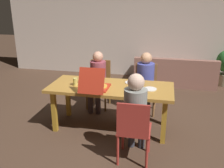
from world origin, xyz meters
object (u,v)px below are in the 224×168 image
drinking_glass_0 (83,80)px  couch (175,74)px  chair_1 (134,128)px  pizza_box_0 (95,86)px  plate_0 (150,89)px  plate_1 (132,82)px  drinking_glass_1 (75,82)px  chair_2 (100,81)px  chair_0 (145,86)px  dining_table (111,91)px  person_1 (136,109)px  person_2 (97,76)px  person_0 (145,79)px

drinking_glass_0 → couch: 3.13m
chair_1 → drinking_glass_0: chair_1 is taller
chair_1 → drinking_glass_0: bearing=136.9°
pizza_box_0 → plate_0: 0.88m
plate_1 → drinking_glass_1: drinking_glass_1 is taller
pizza_box_0 → plate_1: bearing=38.9°
chair_2 → plate_1: size_ratio=3.93×
chair_2 → chair_1: bearing=-62.6°
chair_0 → drinking_glass_0: (-1.01, -0.82, 0.32)m
dining_table → drinking_glass_0: size_ratio=15.34×
person_1 → plate_0: 0.74m
pizza_box_0 → drinking_glass_0: (-0.29, 0.23, 0.01)m
person_2 → couch: (1.57, 1.89, -0.42)m
plate_1 → chair_0: bearing=73.3°
chair_0 → chair_2: size_ratio=0.99×
dining_table → person_1: person_1 is taller
plate_0 → dining_table: bearing=178.3°
chair_2 → drinking_glass_0: (-0.06, -0.90, 0.30)m
chair_0 → person_1: bearing=-90.0°
chair_0 → pizza_box_0: (-0.72, -1.05, 0.31)m
chair_1 → drinking_glass_1: size_ratio=7.33×
dining_table → drinking_glass_1: 0.61m
dining_table → person_0: person_0 is taller
chair_1 → plate_0: chair_1 is taller
drinking_glass_1 → chair_2: bearing=81.9°
dining_table → couch: dining_table is taller
chair_0 → plate_1: 0.70m
chair_2 → couch: 2.34m
drinking_glass_0 → plate_0: bearing=-2.9°
chair_0 → person_1: 1.63m
chair_0 → drinking_glass_1: size_ratio=7.46×
person_1 → couch: size_ratio=0.61×
person_1 → plate_0: person_1 is taller
couch → person_0: bearing=-107.6°
chair_0 → chair_2: chair_2 is taller
pizza_box_0 → couch: 3.19m
drinking_glass_0 → couch: (1.62, 2.62, -0.57)m
dining_table → chair_1: size_ratio=2.22×
person_0 → plate_0: 0.75m
plate_0 → plate_1: size_ratio=0.88×
chair_1 → couch: (0.62, 3.56, -0.26)m
chair_2 → drinking_glass_0: chair_2 is taller
pizza_box_0 → drinking_glass_1: bearing=164.9°
chair_1 → dining_table: bearing=119.4°
chair_1 → plate_1: chair_1 is taller
chair_1 → chair_2: size_ratio=0.97×
dining_table → person_2: bearing=120.0°
person_0 → person_2: 0.95m
chair_0 → person_2: person_2 is taller
person_1 → couch: person_1 is taller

